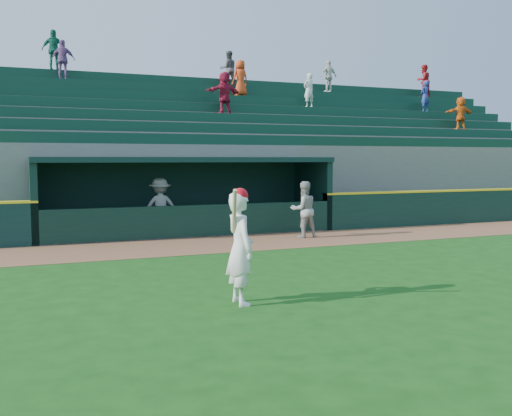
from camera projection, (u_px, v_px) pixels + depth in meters
The scene contains 9 objects.
ground at pixel (286, 279), 11.47m from camera, with size 120.00×120.00×0.00m, color #154711.
warning_track at pixel (212, 245), 16.00m from camera, with size 40.00×3.00×0.01m, color brown.
field_wall_right at pixel (501, 206), 22.04m from camera, with size 15.50×0.30×1.20m, color black.
wall_stripe_right at pixel (502, 189), 21.99m from camera, with size 15.50×0.32×0.06m, color yellow.
dugout_player_front at pixel (304, 210), 17.38m from camera, with size 0.84×0.65×1.73m, color #9E9E99.
dugout_player_inside at pixel (160, 207), 17.75m from camera, with size 1.17×0.67×1.81m, color gray.
dugout at pixel (183, 191), 18.75m from camera, with size 9.40×2.80×2.46m.
stands at pixel (154, 159), 22.88m from camera, with size 34.50×6.25×7.60m.
batter_at_plate at pixel (240, 246), 9.39m from camera, with size 0.52×0.82×1.95m.
Camera 1 is at (-4.79, -10.26, 2.40)m, focal length 40.00 mm.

